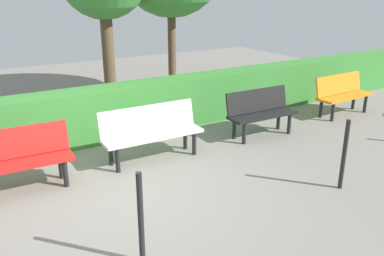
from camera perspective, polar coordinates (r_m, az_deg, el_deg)
ground_plane at (r=5.72m, az=-10.72°, el=-8.62°), size 20.33×20.33×0.00m
bench_orange at (r=9.34m, az=20.48°, el=4.68°), size 1.44×0.51×0.86m
bench_black at (r=7.59m, az=9.66°, el=2.43°), size 1.38×0.50×0.86m
bench_white at (r=6.48m, az=-5.79°, el=-0.29°), size 1.65×0.50×0.86m
bench_red at (r=5.94m, az=-23.37°, el=-3.79°), size 1.42×0.53×0.86m
hedge_row at (r=7.60m, az=-9.52°, el=2.49°), size 16.33×0.59×0.96m
railing_post_mid at (r=5.85m, az=20.70°, el=-3.57°), size 0.06×0.06×1.00m
railing_post_far at (r=4.09m, az=-7.25°, el=-12.61°), size 0.06×0.06×1.00m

